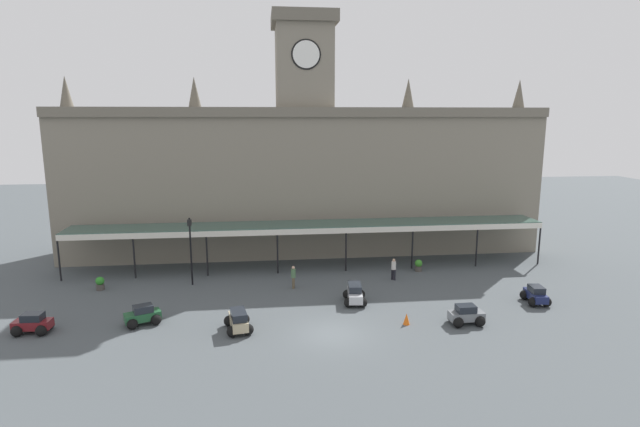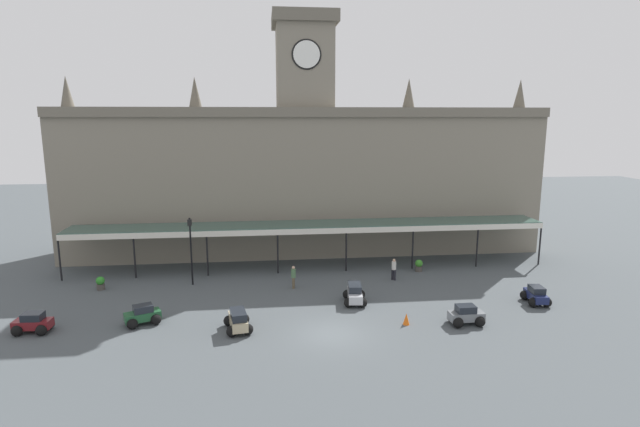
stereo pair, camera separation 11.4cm
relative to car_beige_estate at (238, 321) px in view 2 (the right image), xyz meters
name	(u,v)px [view 2 (the right image)]	position (x,y,z in m)	size (l,w,h in m)	color
ground_plane	(332,334)	(5.34, -1.07, -0.56)	(140.00, 140.00, 0.00)	#484E52
station_building	(305,174)	(5.34, 17.53, 6.50)	(41.95, 6.80, 20.84)	gray
entrance_canopy	(311,226)	(5.34, 11.91, 2.94)	(38.34, 3.26, 3.65)	#38564C
car_beige_estate	(238,321)	(0.00, 0.00, 0.00)	(1.79, 2.37, 1.27)	tan
car_grey_sedan	(466,316)	(13.49, -0.59, -0.06)	(2.06, 1.54, 1.19)	slate
car_navy_sedan	(536,296)	(19.46, 2.19, -0.06)	(1.65, 2.13, 1.19)	#19214C
car_silver_estate	(355,295)	(7.51, 3.61, 0.00)	(1.70, 2.33, 1.27)	#B2B5BA
car_green_sedan	(143,316)	(-5.72, 1.56, -0.06)	(2.23, 1.98, 1.19)	#1E512D
car_maroon_sedan	(33,324)	(-11.71, 1.04, -0.06)	(2.09, 1.59, 1.19)	maroon
pedestrian_near_entrance	(293,276)	(3.62, 6.95, 0.34)	(0.34, 0.39, 1.67)	brown
pedestrian_beside_cars	(394,268)	(11.30, 8.00, 0.34)	(0.34, 0.35, 1.67)	black
victorian_lamppost	(191,244)	(-3.74, 8.56, 2.57)	(0.30, 0.30, 5.06)	black
traffic_cone	(406,319)	(9.94, -0.24, -0.22)	(0.40, 0.40, 0.69)	orange
planter_near_kerb	(419,265)	(13.85, 9.88, -0.07)	(0.60, 0.60, 0.96)	#47423D
planter_forecourt_centre	(100,283)	(-10.16, 8.20, -0.07)	(0.60, 0.60, 0.96)	#47423D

